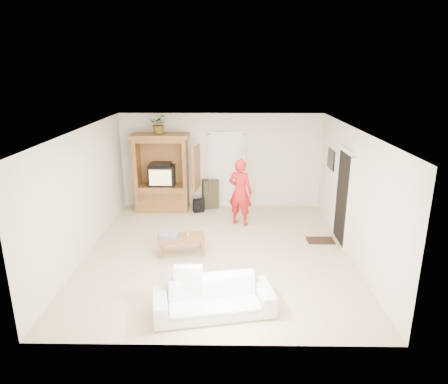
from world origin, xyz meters
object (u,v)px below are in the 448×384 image
(sofa, at_px, (213,298))
(man, at_px, (240,192))
(armoire, at_px, (163,178))
(coffee_table, at_px, (181,239))

(sofa, bearing_deg, man, 71.47)
(armoire, height_order, coffee_table, armoire)
(sofa, distance_m, coffee_table, 2.29)
(man, relative_size, sofa, 0.88)
(sofa, height_order, coffee_table, sofa)
(armoire, distance_m, man, 2.33)
(coffee_table, bearing_deg, armoire, 98.11)
(man, xyz_separation_m, sofa, (-0.51, -3.82, -0.56))
(man, height_order, coffee_table, man)
(armoire, xyz_separation_m, sofa, (1.56, -4.88, -0.63))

